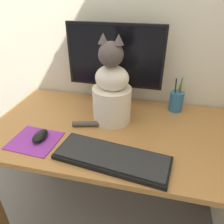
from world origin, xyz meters
TOP-DOWN VIEW (x-y plane):
  - ground_plane at (0.00, 0.00)m, footprint 12.00×12.00m
  - wall_back at (0.00, 0.35)m, footprint 7.00×0.04m
  - desk at (0.00, 0.00)m, footprint 1.22×0.65m
  - monitor at (-0.06, 0.23)m, footprint 0.49×0.17m
  - keyboard at (0.03, -0.21)m, footprint 0.47×0.22m
  - mousepad_left at (-0.33, -0.17)m, footprint 0.21×0.19m
  - computer_mouse_left at (-0.31, -0.16)m, footprint 0.06×0.10m
  - cat at (-0.04, 0.07)m, footprint 0.28×0.22m
  - pen_cup at (0.27, 0.24)m, footprint 0.07×0.07m

SIDE VIEW (x-z plane):
  - ground_plane at x=0.00m, z-range 0.00..0.00m
  - desk at x=0.00m, z-range 0.26..0.99m
  - mousepad_left at x=-0.33m, z-range 0.74..0.74m
  - keyboard at x=0.03m, z-range 0.74..0.76m
  - computer_mouse_left at x=-0.31m, z-range 0.74..0.77m
  - pen_cup at x=0.27m, z-range 0.70..0.88m
  - cat at x=-0.04m, z-range 0.68..1.10m
  - monitor at x=-0.06m, z-range 0.77..1.21m
  - wall_back at x=0.00m, z-range 0.00..2.50m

